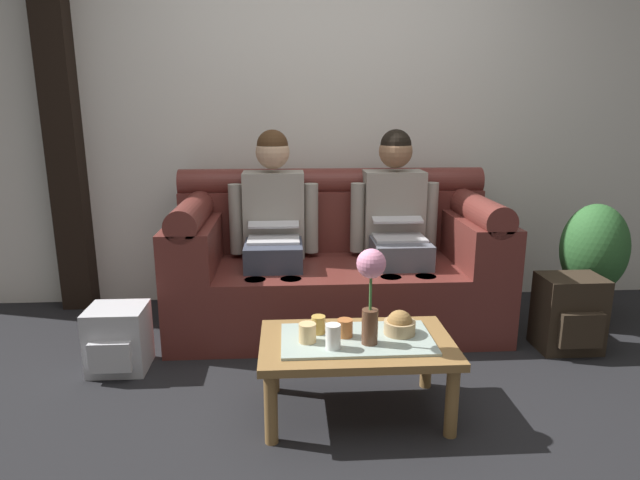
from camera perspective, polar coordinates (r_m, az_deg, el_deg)
ground_plane at (r=2.51m, az=4.05°, el=-18.77°), size 14.00×14.00×0.00m
back_wall_patterned at (r=3.81m, az=0.98°, el=15.35°), size 6.00×0.12×2.90m
timber_pillar at (r=3.95m, az=-25.88°, el=13.96°), size 0.20×0.20×2.90m
couch at (r=3.42m, az=1.61°, el=-2.74°), size 1.99×0.88×0.96m
person_left at (r=3.33m, az=-4.93°, el=1.81°), size 0.56×0.67×1.22m
person_right at (r=3.40m, az=8.09°, el=1.97°), size 0.56×0.67×1.22m
coffee_table at (r=2.44m, az=3.89°, el=-11.53°), size 0.85×0.52×0.36m
flower_vase at (r=2.27m, az=5.41°, el=-4.44°), size 0.12×0.12×0.42m
snack_bowl at (r=2.47m, az=8.43°, el=-8.87°), size 0.14×0.14×0.12m
cup_near_left at (r=2.41m, az=2.66°, el=-9.30°), size 0.07×0.07×0.08m
cup_near_right at (r=2.30m, az=1.40°, el=-10.18°), size 0.06×0.06×0.11m
cup_far_center at (r=2.44m, az=-0.17°, el=-8.96°), size 0.06×0.06×0.08m
cup_far_left at (r=2.36m, az=-1.35°, el=-9.80°), size 0.08×0.08×0.08m
backpack_right at (r=3.39m, az=24.89°, el=-7.12°), size 0.34×0.30×0.43m
backpack_left at (r=3.06m, az=-20.59°, el=-9.82°), size 0.30×0.31×0.34m
potted_plant at (r=3.77m, az=26.93°, el=-1.82°), size 0.40×0.40×0.78m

